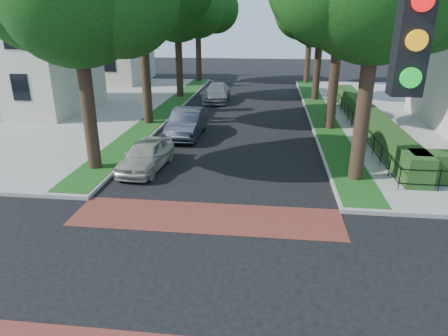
% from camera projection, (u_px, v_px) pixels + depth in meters
% --- Properties ---
extents(ground, '(120.00, 120.00, 0.00)m').
position_uv_depth(ground, '(187.00, 275.00, 10.33)').
color(ground, black).
rests_on(ground, ground).
extents(crosswalk_far, '(9.00, 2.20, 0.01)m').
position_uv_depth(crosswalk_far, '(206.00, 217.00, 13.31)').
color(crosswalk_far, maroon).
rests_on(crosswalk_far, ground).
extents(grass_strip_ne, '(1.60, 29.80, 0.02)m').
position_uv_depth(grass_strip_ne, '(320.00, 112.00, 27.45)').
color(grass_strip_ne, '#1A4F16').
rests_on(grass_strip_ne, sidewalk_ne).
extents(grass_strip_nw, '(1.60, 29.80, 0.02)m').
position_uv_depth(grass_strip_nw, '(167.00, 109.00, 28.62)').
color(grass_strip_nw, '#1A4F16').
rests_on(grass_strip_nw, sidewalk_nw).
extents(tree_right_far, '(7.25, 6.23, 9.74)m').
position_uv_depth(tree_right_far, '(323.00, 9.00, 29.82)').
color(tree_right_far, black).
rests_on(tree_right_far, sidewalk_ne).
extents(tree_right_back, '(7.50, 6.45, 10.20)m').
position_uv_depth(tree_right_back, '(312.00, 7.00, 38.07)').
color(tree_right_back, black).
rests_on(tree_right_back, sidewalk_ne).
extents(tree_left_far, '(7.00, 6.02, 9.86)m').
position_uv_depth(tree_left_far, '(179.00, 6.00, 30.93)').
color(tree_left_far, black).
rests_on(tree_left_far, sidewalk_nw).
extents(tree_left_back, '(7.75, 6.66, 10.44)m').
position_uv_depth(tree_left_back, '(199.00, 6.00, 39.22)').
color(tree_left_back, black).
rests_on(tree_left_back, sidewalk_nw).
extents(hedge_main_road, '(1.00, 18.00, 1.20)m').
position_uv_depth(hedge_main_road, '(369.00, 119.00, 23.18)').
color(hedge_main_road, '#204317').
rests_on(hedge_main_road, sidewalk_ne).
extents(fence_main_road, '(0.06, 18.00, 0.90)m').
position_uv_depth(fence_main_road, '(354.00, 121.00, 23.32)').
color(fence_main_road, black).
rests_on(fence_main_road, sidewalk_ne).
extents(house_left_near, '(10.00, 9.00, 10.14)m').
position_uv_depth(house_left_near, '(14.00, 37.00, 26.97)').
color(house_left_near, beige).
rests_on(house_left_near, sidewalk_nw).
extents(house_left_far, '(10.00, 9.00, 10.14)m').
position_uv_depth(house_left_far, '(98.00, 31.00, 39.99)').
color(house_left_far, silver).
rests_on(house_left_far, sidewalk_nw).
extents(parked_car_front, '(1.89, 4.01, 1.32)m').
position_uv_depth(parked_car_front, '(146.00, 155.00, 17.35)').
color(parked_car_front, '#B6B5A4').
rests_on(parked_car_front, ground).
extents(parked_car_middle, '(1.62, 4.59, 1.51)m').
position_uv_depth(parked_car_middle, '(187.00, 123.00, 22.30)').
color(parked_car_middle, '#202530').
rests_on(parked_car_middle, ground).
extents(parked_car_rear, '(2.03, 4.76, 1.37)m').
position_uv_depth(parked_car_rear, '(217.00, 93.00, 31.77)').
color(parked_car_rear, gray).
rests_on(parked_car_rear, ground).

